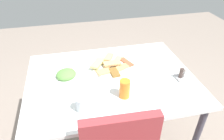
# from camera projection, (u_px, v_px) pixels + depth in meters

# --- Properties ---
(dining_table) EXTENTS (1.18, 0.88, 0.74)m
(dining_table) POSITION_uv_depth(u_px,v_px,m) (111.00, 86.00, 1.52)
(dining_table) COLOR white
(dining_table) RESTS_ON ground_plane
(pide_platter) EXTENTS (0.34, 0.33, 0.04)m
(pide_platter) POSITION_uv_depth(u_px,v_px,m) (112.00, 66.00, 1.58)
(pide_platter) COLOR white
(pide_platter) RESTS_ON dining_table
(salad_plate_greens) EXTENTS (0.21, 0.21, 0.06)m
(salad_plate_greens) POSITION_uv_depth(u_px,v_px,m) (66.00, 75.00, 1.47)
(salad_plate_greens) COLOR white
(salad_plate_greens) RESTS_ON dining_table
(soda_can) EXTENTS (0.09, 0.09, 0.12)m
(soda_can) POSITION_uv_depth(u_px,v_px,m) (125.00, 89.00, 1.28)
(soda_can) COLOR orange
(soda_can) RESTS_ON dining_table
(drinking_glass) EXTENTS (0.06, 0.06, 0.09)m
(drinking_glass) POSITION_uv_depth(u_px,v_px,m) (82.00, 104.00, 1.19)
(drinking_glass) COLOR silver
(drinking_glass) RESTS_ON dining_table
(paper_napkin) EXTENTS (0.16, 0.16, 0.00)m
(paper_napkin) POSITION_uv_depth(u_px,v_px,m) (138.00, 53.00, 1.77)
(paper_napkin) COLOR white
(paper_napkin) RESTS_ON dining_table
(fork) EXTENTS (0.18, 0.06, 0.00)m
(fork) POSITION_uv_depth(u_px,v_px,m) (137.00, 51.00, 1.78)
(fork) COLOR silver
(fork) RESTS_ON paper_napkin
(spoon) EXTENTS (0.18, 0.08, 0.00)m
(spoon) POSITION_uv_depth(u_px,v_px,m) (139.00, 53.00, 1.75)
(spoon) COLOR silver
(spoon) RESTS_ON paper_napkin
(condiment_caddy) EXTENTS (0.09, 0.09, 0.09)m
(condiment_caddy) POSITION_uv_depth(u_px,v_px,m) (183.00, 75.00, 1.46)
(condiment_caddy) COLOR #B2B2B7
(condiment_caddy) RESTS_ON dining_table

